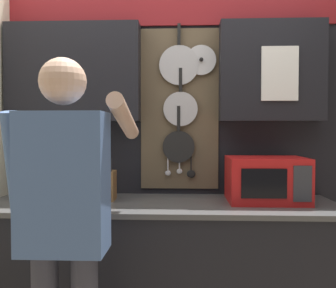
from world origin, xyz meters
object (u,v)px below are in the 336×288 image
microwave (266,179)px  person (65,211)px  knife_block (106,185)px  utensil_crock (42,185)px

microwave → person: bearing=-145.8°
knife_block → person: (-0.04, -0.71, -0.02)m
person → knife_block: bearing=86.9°
microwave → utensil_crock: utensil_crock is taller
knife_block → person: 0.71m
utensil_crock → person: 0.81m
knife_block → utensil_crock: 0.42m
knife_block → person: bearing=-93.1°
utensil_crock → person: person is taller
microwave → knife_block: size_ratio=1.75×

